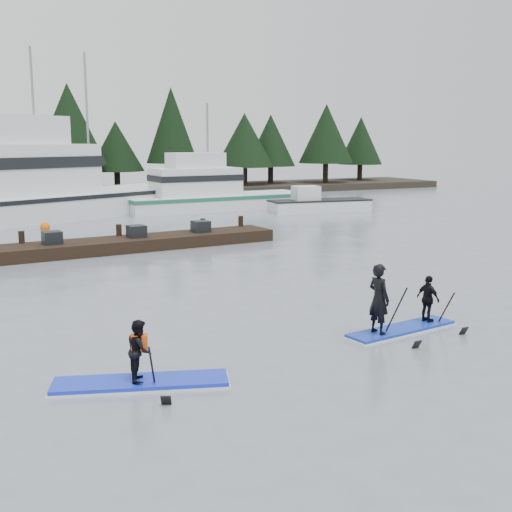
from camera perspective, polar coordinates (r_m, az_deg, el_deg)
name	(u,v)px	position (r m, az deg, el deg)	size (l,w,h in m)	color
ground	(372,348)	(14.62, 10.31, -8.05)	(160.00, 160.00, 0.00)	slate
far_shore	(63,194)	(53.99, -16.82, 5.32)	(70.00, 8.00, 0.60)	#2D281E
treeline	(63,197)	(54.02, -16.80, 5.00)	(60.00, 4.00, 8.00)	black
fishing_boat_large	(45,204)	(39.91, -18.24, 4.44)	(20.39, 12.92, 10.95)	white
fishing_boat_medium	(212,202)	(42.77, -3.94, 4.85)	(12.68, 4.28, 7.71)	white
skiff	(320,206)	(41.72, 5.68, 4.49)	(6.54, 1.96, 0.76)	white
floating_dock	(102,246)	(27.11, -13.51, 0.87)	(15.34, 2.05, 0.51)	black
buoy_c	(321,209)	(43.41, 5.76, 4.20)	(0.56, 0.56, 0.56)	#EB5E0B
buoy_b	(45,230)	(34.76, -18.23, 2.23)	(0.50, 0.50, 0.50)	#EB5E0B
paddleboard_solo	(140,367)	(12.35, -10.25, -9.65)	(3.35, 1.75, 1.78)	#172FD9
paddleboard_duo	(399,307)	(15.71, 12.57, -4.47)	(3.10, 1.35, 2.26)	#1332B4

